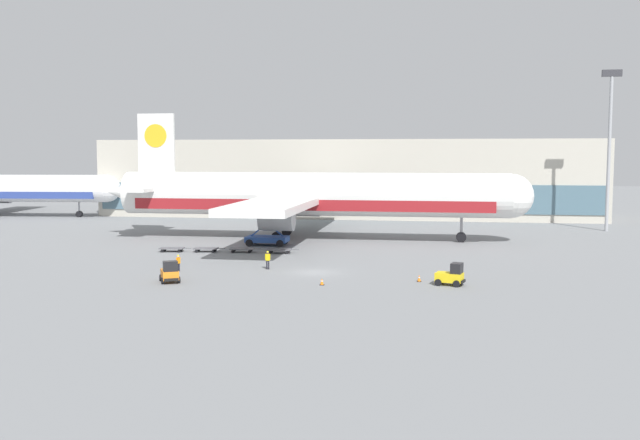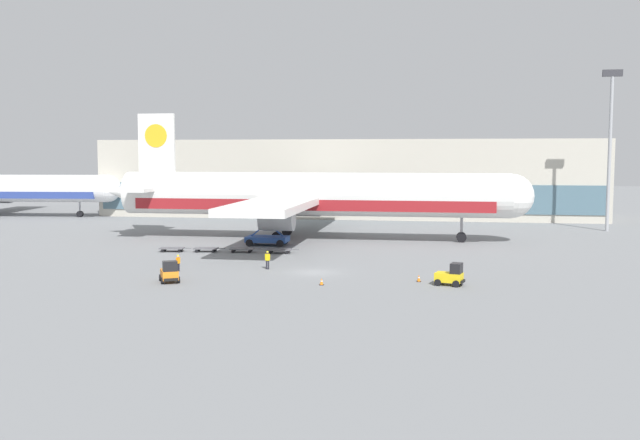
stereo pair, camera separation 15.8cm
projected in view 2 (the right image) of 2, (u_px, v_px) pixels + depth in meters
ground_plane at (315, 272)px, 69.11m from camera, size 400.00×400.00×0.00m
terminal_building at (347, 178)px, 132.27m from camera, size 90.00×18.20×14.00m
light_mast at (610, 139)px, 105.00m from camera, size 2.80×0.50×23.76m
airplane_main at (306, 196)px, 95.65m from camera, size 58.04×48.01×17.00m
scissor_lift_loader at (267, 230)px, 89.48m from camera, size 5.20×3.37×5.00m
baggage_tug_foreground at (170, 273)px, 63.69m from camera, size 2.48×2.81×2.00m
baggage_tug_mid at (451, 275)px, 62.26m from camera, size 2.72×2.15×2.00m
baggage_dolly_lead at (172, 248)px, 83.76m from camera, size 3.77×1.85×0.48m
baggage_dolly_second at (206, 249)px, 83.60m from camera, size 3.77×1.85×0.48m
baggage_dolly_third at (242, 249)px, 83.27m from camera, size 3.77×1.85×0.48m
baggage_dolly_trail at (279, 250)px, 82.50m from camera, size 3.77×1.85×0.48m
ground_crew_near at (178, 262)px, 69.64m from camera, size 0.35×0.53×1.66m
ground_crew_far at (267, 258)px, 70.93m from camera, size 0.56×0.28×1.85m
traffic_cone_near at (322, 282)px, 62.48m from camera, size 0.40×0.40×0.61m
traffic_cone_far at (419, 278)px, 64.12m from camera, size 0.40×0.40×0.65m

